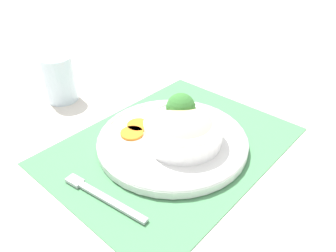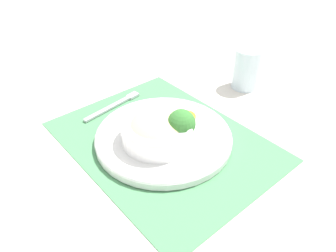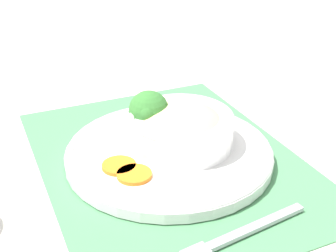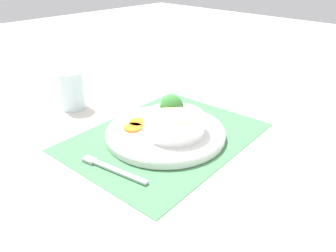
# 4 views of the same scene
# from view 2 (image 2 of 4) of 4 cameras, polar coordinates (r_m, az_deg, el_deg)

# --- Properties ---
(ground_plane) EXTENTS (4.00, 4.00, 0.00)m
(ground_plane) POSITION_cam_2_polar(r_m,az_deg,el_deg) (0.77, -0.77, -2.69)
(ground_plane) COLOR beige
(placemat) EXTENTS (0.53, 0.41, 0.00)m
(placemat) POSITION_cam_2_polar(r_m,az_deg,el_deg) (0.77, -0.77, -2.57)
(placemat) COLOR #4C8C59
(placemat) RESTS_ON ground_plane
(plate) EXTENTS (0.32, 0.32, 0.02)m
(plate) POSITION_cam_2_polar(r_m,az_deg,el_deg) (0.76, -0.78, -1.80)
(plate) COLOR white
(plate) RESTS_ON placemat
(bowl) EXTENTS (0.16, 0.16, 0.06)m
(bowl) POSITION_cam_2_polar(r_m,az_deg,el_deg) (0.73, -1.89, -0.56)
(bowl) COLOR white
(bowl) RESTS_ON plate
(broccoli_floret) EXTENTS (0.06, 0.06, 0.08)m
(broccoli_floret) POSITION_cam_2_polar(r_m,az_deg,el_deg) (0.71, 2.34, 0.38)
(broccoli_floret) COLOR #84AD5B
(broccoli_floret) RESTS_ON plate
(carrot_slice_near) EXTENTS (0.05, 0.05, 0.01)m
(carrot_slice_near) POSITION_cam_2_polar(r_m,az_deg,el_deg) (0.82, 3.13, 1.65)
(carrot_slice_near) COLOR orange
(carrot_slice_near) RESTS_ON plate
(carrot_slice_middle) EXTENTS (0.05, 0.05, 0.01)m
(carrot_slice_middle) POSITION_cam_2_polar(r_m,az_deg,el_deg) (0.83, 1.07, 2.26)
(carrot_slice_middle) COLOR orange
(carrot_slice_middle) RESTS_ON plate
(water_glass) EXTENTS (0.08, 0.08, 0.12)m
(water_glass) POSITION_cam_2_polar(r_m,az_deg,el_deg) (0.99, 13.53, 9.37)
(water_glass) COLOR silver
(water_glass) RESTS_ON ground_plane
(fork) EXTENTS (0.05, 0.18, 0.01)m
(fork) POSITION_cam_2_polar(r_m,az_deg,el_deg) (0.91, -8.76, 3.91)
(fork) COLOR #B7B7BC
(fork) RESTS_ON placemat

